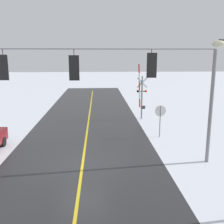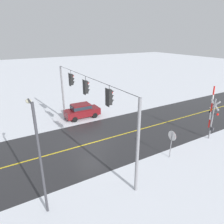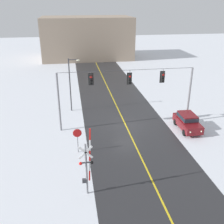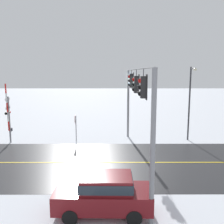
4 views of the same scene
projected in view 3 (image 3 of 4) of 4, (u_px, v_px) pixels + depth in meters
name	position (u px, v px, depth m)	size (l,w,h in m)	color
ground_plane	(126.00, 126.00, 28.81)	(160.00, 160.00, 0.00)	silver
road_asphalt	(116.00, 106.00, 34.26)	(9.00, 80.00, 0.01)	#28282B
lane_centre_line	(116.00, 106.00, 34.26)	(0.14, 72.00, 0.01)	gold
signal_span	(127.00, 89.00, 27.15)	(14.20, 0.47, 6.22)	gray
stop_sign	(77.00, 135.00, 23.08)	(0.80, 0.09, 2.35)	gray
railroad_crossing	(87.00, 166.00, 17.77)	(0.98, 0.31, 5.10)	gray
parked_car_maroon	(187.00, 121.00, 27.63)	(1.88, 4.22, 1.74)	maroon
streetlamp_near	(72.00, 80.00, 31.31)	(1.39, 0.28, 6.50)	#38383D
building_distant	(87.00, 38.00, 61.49)	(20.47, 11.64, 9.34)	gray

